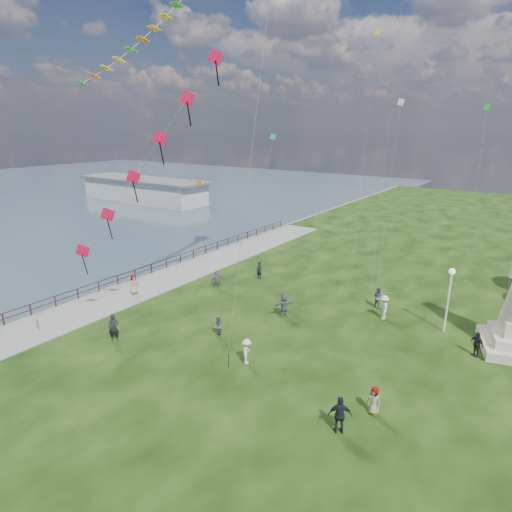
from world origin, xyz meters
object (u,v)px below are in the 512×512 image
Objects in this scene: person_4 at (374,401)px; person_8 at (384,307)px; person_3 at (340,415)px; person_10 at (134,285)px; person_11 at (284,305)px; person_9 at (477,344)px; pier_pavilion at (143,189)px; person_6 at (259,270)px; person_7 at (378,297)px; person_0 at (114,328)px; person_1 at (218,327)px; lamppost at (450,287)px; person_5 at (217,279)px; person_2 at (247,351)px.

person_8 is (-3.36, 11.18, 0.17)m from person_4.
person_10 is at bearing -45.80° from person_3.
person_9 is at bearing 135.15° from person_11.
person_6 is (45.20, -25.16, -1.00)m from pier_pavilion.
person_7 is (-3.61, 15.24, -0.08)m from person_3.
person_1 is at bearing 0.78° from person_0.
person_6 is at bearing -124.65° from person_8.
person_4 is (11.67, -1.85, -0.00)m from person_1.
lamppost is 11.88m from person_4.
lamppost is at bearing -3.93° from person_6.
person_7 reaches higher than person_9.
person_10 is (38.65, -34.58, -0.99)m from pier_pavilion.
person_4 is 12.04m from person_11.
person_8 is 7.46m from person_11.
pier_pavilion is at bearing -84.82° from person_11.
person_0 is at bearing -92.93° from person_6.
person_4 is at bearing -9.53° from person_8.
person_7 is (12.62, 15.56, -0.09)m from person_0.
person_4 is at bearing 133.36° from person_7.
lamppost is 14.13m from person_3.
person_3 reaches higher than person_8.
person_3 is at bearing -93.93° from person_10.
person_6 is (-15.95, 13.04, 0.09)m from person_4.
person_10 is at bearing -132.66° from person_9.
person_8 is at bearing -109.94° from person_3.
person_4 is 0.93× the size of person_5.
person_3 is (7.22, -2.48, 0.16)m from person_2.
person_5 is (-17.76, 9.02, 0.06)m from person_4.
pier_pavilion is 15.53× the size of person_0.
person_1 is 10.97m from person_10.
person_9 is 0.96× the size of person_10.
person_6 reaches higher than person_4.
person_4 is (17.06, 2.59, -0.21)m from person_0.
person_5 is at bearing -66.53° from person_11.
person_3 is 1.13× the size of person_10.
person_7 is at bearing -107.29° from person_3.
pier_pavilion is 15.92× the size of person_11.
person_9 is at bearing -140.18° from person_3.
person_2 is at bearing -21.45° from person_0.
lamppost reaches higher than person_3.
person_7 is (7.24, 11.12, 0.12)m from person_1.
person_11 reaches higher than person_5.
person_5 is 14.57m from person_8.
person_5 is at bearing -144.40° from person_9.
person_7 is at bearing 87.42° from person_1.
person_0 is 1.27× the size of person_1.
person_8 is at bearing 158.66° from person_11.
person_2 is at bearing -109.47° from person_5.
person_8 is at bearing -57.20° from person_10.
person_11 is (-1.61, 6.96, 0.14)m from person_2.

